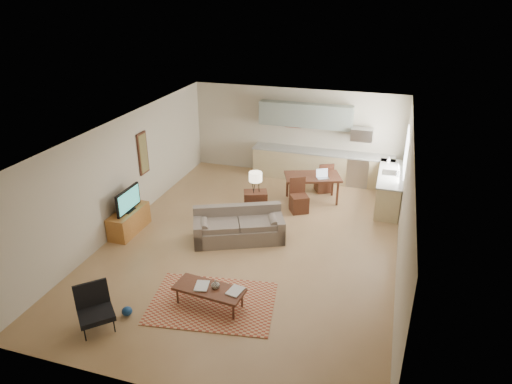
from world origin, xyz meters
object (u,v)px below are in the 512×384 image
(coffee_table, at_px, (210,297))
(console_table, at_px, (256,204))
(sofa, at_px, (239,226))
(tv_credenza, at_px, (129,221))
(dining_table, at_px, (312,188))
(armchair, at_px, (95,310))

(coffee_table, distance_m, console_table, 3.75)
(sofa, height_order, tv_credenza, sofa)
(coffee_table, bearing_deg, sofa, 102.16)
(console_table, bearing_deg, dining_table, 26.90)
(tv_credenza, relative_size, dining_table, 0.83)
(sofa, bearing_deg, coffee_table, -107.64)
(sofa, xyz_separation_m, armchair, (-1.36, -3.60, 0.01))
(coffee_table, xyz_separation_m, tv_credenza, (-2.94, 2.05, 0.08))
(sofa, distance_m, armchair, 3.85)
(tv_credenza, bearing_deg, console_table, 32.24)
(tv_credenza, bearing_deg, armchair, -67.87)
(sofa, bearing_deg, dining_table, 40.76)
(console_table, bearing_deg, sofa, -111.33)
(armchair, relative_size, dining_table, 0.52)
(coffee_table, relative_size, console_table, 1.93)
(sofa, distance_m, console_table, 1.29)
(armchair, relative_size, tv_credenza, 0.63)
(armchair, bearing_deg, coffee_table, -9.23)
(armchair, bearing_deg, dining_table, 23.13)
(sofa, distance_m, tv_credenza, 2.70)
(coffee_table, height_order, console_table, console_table)
(sofa, relative_size, armchair, 2.82)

